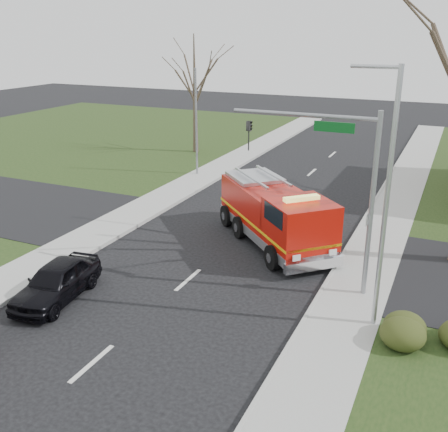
% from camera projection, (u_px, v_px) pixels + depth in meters
% --- Properties ---
extents(ground, '(120.00, 120.00, 0.00)m').
position_uv_depth(ground, '(188.00, 280.00, 20.57)').
color(ground, black).
rests_on(ground, ground).
extents(sidewalk_right, '(2.40, 80.00, 0.15)m').
position_uv_depth(sidewalk_right, '(346.00, 312.00, 18.12)').
color(sidewalk_right, '#9B9B95').
rests_on(sidewalk_right, ground).
extents(sidewalk_left, '(2.40, 80.00, 0.15)m').
position_uv_depth(sidewalk_left, '(63.00, 252.00, 22.96)').
color(sidewalk_left, '#9B9B95').
rests_on(sidewalk_left, ground).
extents(hedge_corner, '(2.80, 2.00, 0.90)m').
position_uv_depth(hedge_corner, '(432.00, 331.00, 16.00)').
color(hedge_corner, '#293613').
rests_on(hedge_corner, lawn_right).
extents(bare_tree_left, '(4.50, 4.50, 9.00)m').
position_uv_depth(bare_tree_left, '(195.00, 81.00, 39.73)').
color(bare_tree_left, '#3F3025').
rests_on(bare_tree_left, ground).
extents(traffic_signal_mast, '(5.29, 0.18, 6.80)m').
position_uv_depth(traffic_signal_mast, '(337.00, 169.00, 18.24)').
color(traffic_signal_mast, gray).
rests_on(traffic_signal_mast, ground).
extents(streetlight_pole, '(1.48, 0.16, 8.40)m').
position_uv_depth(streetlight_pole, '(385.00, 196.00, 15.82)').
color(streetlight_pole, '#B7BABF').
rests_on(streetlight_pole, ground).
extents(utility_pole_far, '(0.14, 0.14, 7.00)m').
position_uv_depth(utility_pole_far, '(196.00, 124.00, 34.04)').
color(utility_pole_far, gray).
rests_on(utility_pole_far, ground).
extents(fire_engine, '(6.97, 7.02, 2.98)m').
position_uv_depth(fire_engine, '(275.00, 216.00, 23.58)').
color(fire_engine, '#AE1008').
rests_on(fire_engine, ground).
extents(parked_car_maroon, '(2.15, 4.29, 1.40)m').
position_uv_depth(parked_car_maroon, '(56.00, 281.00, 18.90)').
color(parked_car_maroon, black).
rests_on(parked_car_maroon, ground).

